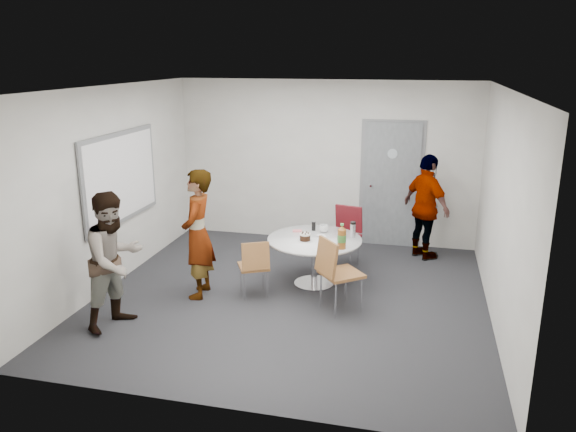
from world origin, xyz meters
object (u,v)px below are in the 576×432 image
(door, at_px, (391,185))
(chair_near_left, at_px, (254,263))
(whiteboard, at_px, (121,177))
(chair_near_right, at_px, (335,268))
(person_right, at_px, (426,207))
(person_left, at_px, (115,260))
(table, at_px, (317,245))
(chair_far, at_px, (346,230))
(person_main, at_px, (198,234))

(door, distance_m, chair_near_left, 3.07)
(whiteboard, distance_m, chair_near_right, 3.23)
(chair_near_right, bearing_deg, whiteboard, -138.01)
(door, xyz_separation_m, person_right, (0.58, -0.53, -0.20))
(chair_near_right, bearing_deg, person_left, -107.54)
(table, distance_m, chair_far, 0.90)
(person_main, distance_m, person_right, 3.59)
(chair_near_left, distance_m, chair_far, 1.75)
(whiteboard, xyz_separation_m, person_main, (1.27, -0.41, -0.60))
(door, relative_size, person_main, 1.25)
(chair_near_left, relative_size, person_right, 0.48)
(door, bearing_deg, person_left, -127.89)
(chair_near_left, bearing_deg, person_main, 161.04)
(chair_far, xyz_separation_m, person_main, (-1.72, -1.54, 0.29))
(person_right, bearing_deg, door, 6.58)
(person_main, bearing_deg, chair_near_left, 91.05)
(chair_near_left, height_order, person_left, person_left)
(chair_far, distance_m, person_right, 1.33)
(chair_far, bearing_deg, table, 84.00)
(table, bearing_deg, person_main, -154.28)
(door, xyz_separation_m, person_main, (-2.29, -2.69, -0.18))
(chair_near_right, bearing_deg, person_main, -131.53)
(chair_near_left, distance_m, person_right, 2.99)
(table, distance_m, person_right, 2.06)
(door, bearing_deg, chair_near_right, -99.93)
(whiteboard, bearing_deg, person_main, -17.81)
(door, distance_m, whiteboard, 4.25)
(table, height_order, chair_near_left, table)
(chair_near_right, distance_m, person_right, 2.49)
(table, height_order, chair_far, table)
(whiteboard, distance_m, chair_near_left, 2.24)
(whiteboard, height_order, person_right, whiteboard)
(whiteboard, relative_size, chair_near_right, 2.01)
(person_left, bearing_deg, chair_far, -22.10)
(door, bearing_deg, person_right, -42.56)
(chair_near_left, bearing_deg, person_right, 17.02)
(whiteboard, distance_m, table, 2.86)
(chair_far, xyz_separation_m, person_left, (-2.32, -2.57, 0.25))
(chair_far, distance_m, person_main, 2.33)
(person_main, bearing_deg, whiteboard, -114.61)
(door, relative_size, chair_near_left, 2.69)
(chair_far, bearing_deg, chair_near_right, 105.37)
(chair_near_left, height_order, chair_near_right, chair_near_right)
(whiteboard, bearing_deg, chair_near_right, -9.00)
(whiteboard, bearing_deg, chair_far, 20.83)
(whiteboard, bearing_deg, chair_near_left, -8.74)
(person_main, bearing_deg, table, 108.91)
(person_main, bearing_deg, person_left, -37.13)
(table, height_order, person_left, person_left)
(chair_far, height_order, person_right, person_right)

